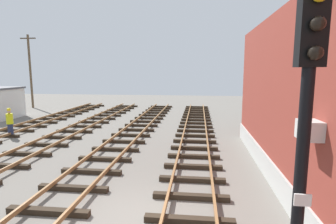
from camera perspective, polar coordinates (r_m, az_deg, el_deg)
ground_plane at (r=8.18m, az=-6.29°, el=-21.84°), size 80.00×80.00×0.00m
track_near_building at (r=7.96m, az=4.57°, el=-21.71°), size 2.50×49.52×0.32m
track_centre at (r=9.04m, az=-24.06°, el=-18.50°), size 2.50×49.52×0.32m
signal_mast at (r=4.30m, az=26.99°, el=-3.18°), size 0.36×0.40×5.29m
utility_pole_far at (r=34.53m, az=-27.16°, el=7.90°), size 1.80×0.24×8.20m
track_worker_foreground at (r=19.78m, az=-30.50°, el=-1.95°), size 0.40×0.40×1.87m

